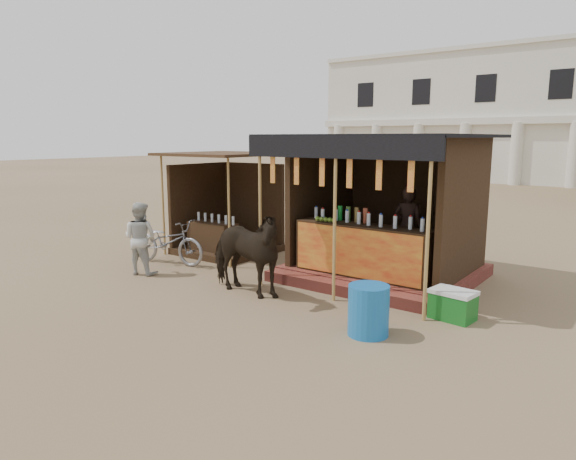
{
  "coord_description": "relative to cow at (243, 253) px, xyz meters",
  "views": [
    {
      "loc": [
        5.38,
        -5.6,
        2.72
      ],
      "look_at": [
        0.0,
        1.6,
        1.1
      ],
      "focal_mm": 32.0,
      "sensor_mm": 36.0,
      "label": 1
    }
  ],
  "objects": [
    {
      "name": "cooler",
      "position": [
        3.37,
        0.96,
        -0.52
      ],
      "size": [
        0.69,
        0.52,
        0.46
      ],
      "color": "#16651E",
      "rests_on": "ground"
    },
    {
      "name": "ground",
      "position": [
        0.44,
        -0.9,
        -0.75
      ],
      "size": [
        120.0,
        120.0,
        0.0
      ],
      "primitive_type": "plane",
      "color": "#846B4C",
      "rests_on": "ground"
    },
    {
      "name": "secondary_stall",
      "position": [
        -2.73,
        2.34,
        0.1
      ],
      "size": [
        2.4,
        2.4,
        2.38
      ],
      "color": "#352013",
      "rests_on": "ground"
    },
    {
      "name": "blue_barrel",
      "position": [
        2.64,
        -0.37,
        -0.4
      ],
      "size": [
        0.63,
        0.63,
        0.72
      ],
      "primitive_type": "cylinder",
      "rotation": [
        0.0,
        0.0,
        -0.11
      ],
      "color": "#1763AC",
      "rests_on": "ground"
    },
    {
      "name": "cow",
      "position": [
        0.0,
        0.0,
        0.0
      ],
      "size": [
        1.82,
        0.89,
        1.51
      ],
      "primitive_type": "imported",
      "rotation": [
        0.0,
        0.0,
        1.53
      ],
      "color": "black",
      "rests_on": "ground"
    },
    {
      "name": "motorbike",
      "position": [
        -2.84,
        0.7,
        -0.27
      ],
      "size": [
        1.94,
        0.98,
        0.98
      ],
      "primitive_type": "imported",
      "rotation": [
        0.0,
        0.0,
        1.76
      ],
      "color": "gray",
      "rests_on": "ground"
    },
    {
      "name": "background_building",
      "position": [
        -1.56,
        29.05,
        3.23
      ],
      "size": [
        26.0,
        7.45,
        8.18
      ],
      "color": "silver",
      "rests_on": "ground"
    },
    {
      "name": "red_crate",
      "position": [
        3.36,
        1.1,
        -0.6
      ],
      "size": [
        0.5,
        0.47,
        0.3
      ],
      "primitive_type": "cube",
      "rotation": [
        0.0,
        0.0,
        -0.19
      ],
      "color": "#A41B22",
      "rests_on": "ground"
    },
    {
      "name": "main_stall",
      "position": [
        1.46,
        2.46,
        0.27
      ],
      "size": [
        3.6,
        3.61,
        2.78
      ],
      "color": "brown",
      "rests_on": "ground"
    },
    {
      "name": "bystander",
      "position": [
        -2.6,
        -0.18,
        -0.02
      ],
      "size": [
        0.84,
        0.73,
        1.46
      ],
      "primitive_type": "imported",
      "rotation": [
        0.0,
        0.0,
        3.42
      ],
      "color": "#B8B9B3",
      "rests_on": "ground"
    }
  ]
}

